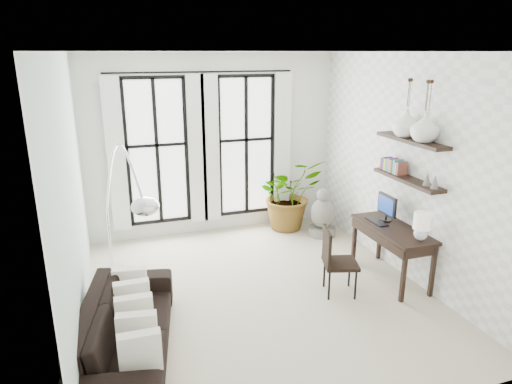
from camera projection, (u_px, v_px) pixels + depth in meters
name	position (u px, v px, depth m)	size (l,w,h in m)	color
floor	(258.00, 292.00, 6.34)	(5.00, 5.00, 0.00)	beige
ceiling	(259.00, 52.00, 5.40)	(5.00, 5.00, 0.00)	white
wall_left	(72.00, 199.00, 5.18)	(5.00, 5.00, 0.00)	#B6CBBF
wall_right	(407.00, 168.00, 6.55)	(5.00, 5.00, 0.00)	white
wall_back	(213.00, 145.00, 8.13)	(4.50, 4.50, 0.00)	white
windows	(203.00, 149.00, 8.02)	(3.26, 0.13, 2.65)	white
wall_shelves	(407.00, 163.00, 6.30)	(0.25, 1.30, 0.60)	black
sofa	(126.00, 328.00, 4.93)	(2.28, 0.89, 0.66)	black
throw_pillows	(135.00, 313.00, 4.91)	(0.40, 1.52, 0.40)	white
plant	(289.00, 194.00, 8.49)	(1.21, 1.05, 1.34)	#2D7228
desk	(394.00, 233.00, 6.46)	(0.58, 1.36, 1.19)	black
desk_chair	(335.00, 257.00, 6.16)	(0.55, 0.55, 0.94)	black
arc_lamp	(120.00, 180.00, 5.56)	(0.71, 2.44, 2.18)	silver
buddha	(322.00, 216.00, 8.22)	(0.49, 0.49, 0.88)	slate
vase_a	(425.00, 127.00, 5.88)	(0.37, 0.37, 0.38)	white
vase_b	(406.00, 123.00, 6.24)	(0.37, 0.37, 0.38)	white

